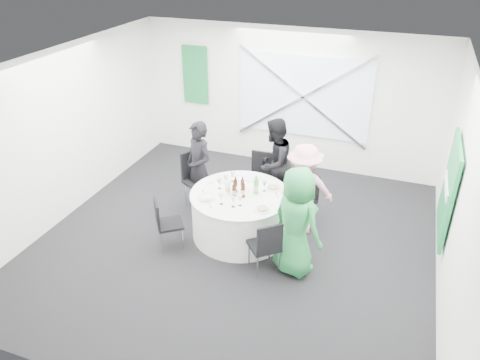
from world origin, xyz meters
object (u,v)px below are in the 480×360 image
(chair_front_right, at_px, (266,244))
(chair_back_left, at_px, (196,175))
(banquet_table, at_px, (240,214))
(person_man_back, at_px, (274,163))
(chair_back_right, at_px, (306,193))
(green_water_bottle, at_px, (256,187))
(clear_water_bottle, at_px, (228,188))
(person_woman_pink, at_px, (303,190))
(person_woman_green, at_px, (296,222))
(chair_back, at_px, (260,173))
(person_man_back_left, at_px, (199,167))
(chair_front_left, at_px, (165,221))

(chair_front_right, bearing_deg, chair_back_left, -79.92)
(banquet_table, xyz_separation_m, person_man_back, (0.21, 1.13, 0.42))
(chair_back_right, height_order, green_water_bottle, green_water_bottle)
(clear_water_bottle, bearing_deg, person_woman_pink, 26.34)
(banquet_table, height_order, person_woman_pink, person_woman_pink)
(chair_back_left, relative_size, person_man_back, 0.64)
(banquet_table, xyz_separation_m, green_water_bottle, (0.23, 0.09, 0.50))
(person_woman_green, bearing_deg, chair_back, -29.77)
(chair_back_left, height_order, person_woman_pink, person_woman_pink)
(chair_back_left, distance_m, person_woman_pink, 1.94)
(chair_back, xyz_separation_m, chair_back_left, (-0.98, -0.58, 0.08))
(person_man_back, distance_m, person_woman_green, 1.88)
(person_woman_green, xyz_separation_m, green_water_bottle, (-0.80, 0.65, 0.06))
(chair_front_right, xyz_separation_m, person_man_back_left, (-1.62, 1.31, 0.29))
(chair_back_left, xyz_separation_m, chair_back_right, (1.91, 0.16, -0.07))
(person_man_back, bearing_deg, chair_front_left, -21.79)
(banquet_table, bearing_deg, chair_front_left, -143.43)
(person_woman_pink, height_order, clear_water_bottle, person_woman_pink)
(chair_front_right, bearing_deg, person_woman_green, 172.03)
(banquet_table, height_order, clear_water_bottle, clear_water_bottle)
(chair_back_right, height_order, person_woman_pink, person_woman_pink)
(chair_back_right, xyz_separation_m, person_woman_green, (0.16, -1.33, 0.29))
(chair_front_right, relative_size, person_man_back, 0.55)
(chair_back_right, relative_size, chair_front_left, 1.09)
(person_man_back_left, bearing_deg, person_woman_green, 0.35)
(chair_front_right, height_order, person_woman_green, person_woman_green)
(chair_back_left, relative_size, chair_back_right, 1.13)
(chair_back, height_order, person_woman_green, person_woman_green)
(chair_front_right, bearing_deg, person_woman_pink, -140.69)
(chair_back_right, relative_size, person_man_back, 0.56)
(person_man_back, xyz_separation_m, person_woman_green, (0.82, -1.69, 0.02))
(chair_back_right, distance_m, green_water_bottle, 1.00)
(person_man_back, bearing_deg, chair_back_right, 72.01)
(green_water_bottle, height_order, clear_water_bottle, green_water_bottle)
(person_man_back, height_order, green_water_bottle, person_man_back)
(clear_water_bottle, bearing_deg, banquet_table, 24.17)
(banquet_table, distance_m, chair_back_right, 1.18)
(chair_front_left, bearing_deg, chair_back_right, -87.77)
(chair_back, height_order, person_man_back_left, person_man_back_left)
(person_woman_green, bearing_deg, clear_water_bottle, 6.69)
(chair_front_left, bearing_deg, green_water_bottle, -92.57)
(chair_back_left, distance_m, green_water_bottle, 1.39)
(chair_back, height_order, person_woman_pink, person_woman_pink)
(person_woman_green, height_order, green_water_bottle, person_woman_green)
(person_man_back_left, bearing_deg, person_woman_pink, 26.91)
(chair_back, bearing_deg, clear_water_bottle, -98.03)
(chair_back_right, bearing_deg, clear_water_bottle, -92.36)
(chair_back, xyz_separation_m, chair_front_right, (0.73, -1.97, -0.01))
(chair_front_right, distance_m, green_water_bottle, 1.05)
(chair_back_right, bearing_deg, person_woman_green, -34.40)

